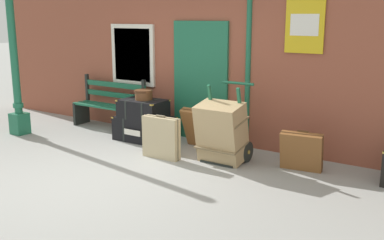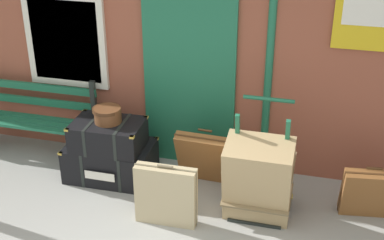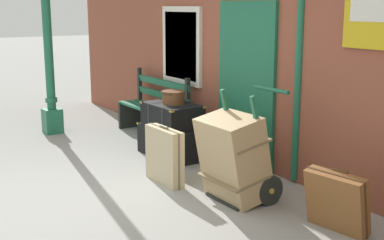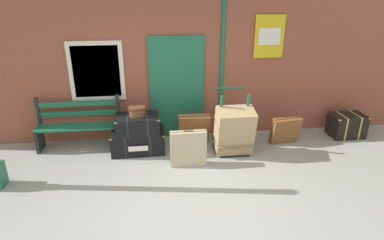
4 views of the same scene
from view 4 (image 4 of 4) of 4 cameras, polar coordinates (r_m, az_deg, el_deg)
The scene contains 12 objects.
ground_plane at distance 4.97m, azimuth -0.96°, elevation -14.60°, with size 60.00×60.00×0.00m, color gray.
brick_facade at distance 6.70m, azimuth -3.50°, elevation 10.38°, with size 10.40×0.35×3.20m.
platform_bench at distance 6.78m, azimuth -19.02°, elevation -0.93°, with size 1.60×0.43×1.01m.
steamer_trunk_base at distance 6.44m, azimuth -9.33°, elevation -3.49°, with size 1.02×0.69×0.43m.
steamer_trunk_middle at distance 6.25m, azimuth -9.42°, elevation -0.62°, with size 0.83×0.57×0.33m.
round_hatbox at distance 6.17m, azimuth -9.53°, elevation 1.67°, with size 0.33×0.32×0.17m.
porters_trolley at distance 6.40m, azimuth 6.88°, elevation -2.92°, with size 0.71×0.67×1.18m.
large_brown_trunk at distance 6.16m, azimuth 7.34°, elevation -1.90°, with size 0.70×0.60×0.95m.
suitcase_oxblood at distance 6.87m, azimuth 15.90°, elevation -1.70°, with size 0.62×0.34×0.59m.
suitcase_olive at distance 6.54m, azimuth 0.34°, elevation -1.50°, with size 0.64×0.39×0.69m.
suitcase_umber at distance 5.79m, azimuth -0.64°, elevation -4.99°, with size 0.65×0.16×0.69m.
corner_trunk at distance 7.68m, azimuth 25.27°, elevation -0.82°, with size 0.70×0.50×0.49m.
Camera 4 is at (-0.40, -3.95, 3.00)m, focal length 30.70 mm.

